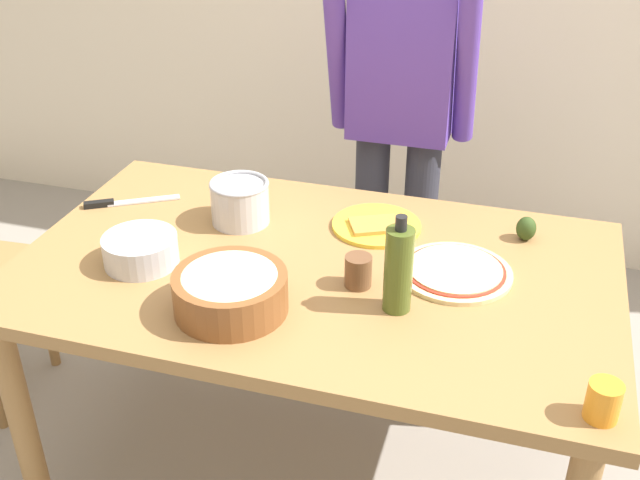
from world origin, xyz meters
TOP-DOWN VIEW (x-y plane):
  - ground at (0.00, 0.00)m, footprint 8.00×8.00m
  - dining_table at (0.00, 0.00)m, footprint 1.60×0.96m
  - person_cook at (0.07, 0.76)m, footprint 0.49×0.25m
  - pizza_raw_on_board at (0.37, 0.06)m, footprint 0.30×0.30m
  - plate_with_slice at (0.11, 0.25)m, footprint 0.26×0.26m
  - popcorn_bowl at (-0.14, -0.26)m, footprint 0.28×0.28m
  - mixing_bowl_steel at (-0.45, -0.12)m, footprint 0.20×0.20m
  - olive_oil_bottle at (0.25, -0.13)m, footprint 0.07×0.07m
  - steel_pot at (-0.28, 0.17)m, footprint 0.17×0.17m
  - cup_orange at (0.72, -0.39)m, footprint 0.07×0.07m
  - cup_small_brown at (0.14, -0.06)m, footprint 0.07×0.07m
  - chef_knife at (-0.68, 0.17)m, footprint 0.26×0.17m
  - avocado at (0.53, 0.30)m, footprint 0.06×0.06m

SIDE VIEW (x-z plane):
  - ground at x=0.00m, z-range 0.00..0.00m
  - dining_table at x=0.00m, z-range 0.29..1.05m
  - chef_knife at x=-0.68m, z-range 0.76..0.78m
  - plate_with_slice at x=0.11m, z-range 0.76..0.78m
  - pizza_raw_on_board at x=0.37m, z-range 0.76..0.78m
  - avocado at x=0.53m, z-range 0.76..0.83m
  - mixing_bowl_steel at x=-0.45m, z-range 0.76..0.84m
  - cup_orange at x=0.72m, z-range 0.76..0.84m
  - cup_small_brown at x=0.14m, z-range 0.76..0.84m
  - popcorn_bowl at x=-0.14m, z-range 0.76..0.88m
  - steel_pot at x=-0.28m, z-range 0.76..0.89m
  - olive_oil_bottle at x=0.25m, z-range 0.75..1.00m
  - person_cook at x=0.07m, z-range 0.13..1.75m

